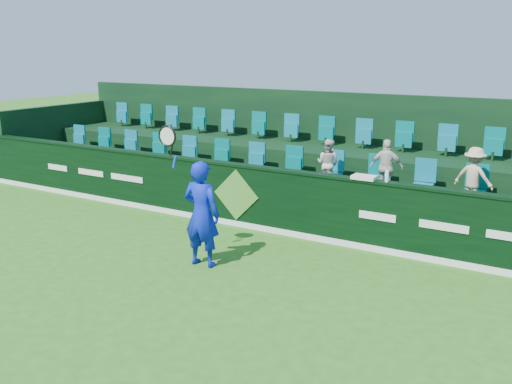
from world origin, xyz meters
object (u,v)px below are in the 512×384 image
Objects in this scene: tennis_player at (201,213)px; spectator_middle at (386,167)px; towel at (364,177)px; drinks_bottle at (387,176)px; spectator_left at (328,163)px; spectator_right at (474,177)px.

tennis_player is 2.18× the size of spectator_middle.
towel is 2.05× the size of drinks_bottle.
spectator_left is at bearing 75.67° from tennis_player.
towel is (1.23, -1.12, 0.06)m from spectator_left.
spectator_left is 0.92× the size of spectator_right.
tennis_player is at bearing 45.51° from spectator_middle.
spectator_right is 2.07m from towel.
spectator_middle is at bearing 57.67° from tennis_player.
spectator_right reaches higher than drinks_bottle.
spectator_middle is at bearing 11.83° from spectator_right.
towel is (-1.74, -1.12, 0.02)m from spectator_right.
drinks_bottle is (2.53, 2.28, 0.51)m from tennis_player.
drinks_bottle is at bearing 42.08° from tennis_player.
spectator_middle is (1.28, 0.00, 0.05)m from spectator_left.
spectator_middle reaches higher than towel.
spectator_middle is 1.01× the size of spectator_right.
spectator_middle is 1.18m from drinks_bottle.
spectator_left is 2.35× the size of towel.
tennis_player is 2.19× the size of spectator_right.
towel is at bearing 44.57° from spectator_right.
tennis_player is at bearing -132.58° from towel.
tennis_player reaches higher than spectator_right.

